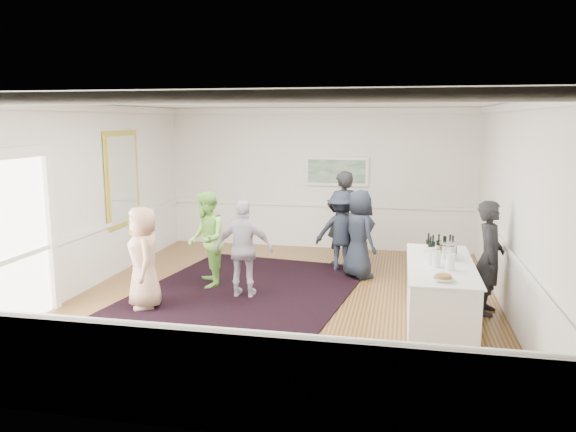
% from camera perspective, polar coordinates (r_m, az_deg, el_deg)
% --- Properties ---
extents(floor, '(8.00, 8.00, 0.00)m').
position_cam_1_polar(floor, '(9.34, -0.54, -8.54)').
color(floor, olive).
rests_on(floor, ground).
extents(ceiling, '(7.00, 8.00, 0.02)m').
position_cam_1_polar(ceiling, '(8.87, -0.58, 11.49)').
color(ceiling, white).
rests_on(ceiling, wall_back).
extents(wall_left, '(0.02, 8.00, 3.20)m').
position_cam_1_polar(wall_left, '(10.28, -20.01, 1.72)').
color(wall_left, white).
rests_on(wall_left, floor).
extents(wall_right, '(0.02, 8.00, 3.20)m').
position_cam_1_polar(wall_right, '(8.92, 22.00, 0.45)').
color(wall_right, white).
rests_on(wall_right, floor).
extents(wall_back, '(7.00, 0.02, 3.20)m').
position_cam_1_polar(wall_back, '(12.87, 3.19, 3.82)').
color(wall_back, white).
rests_on(wall_back, floor).
extents(wall_front, '(7.00, 0.02, 3.20)m').
position_cam_1_polar(wall_front, '(5.20, -9.89, -5.28)').
color(wall_front, white).
rests_on(wall_front, floor).
extents(wainscoting, '(7.00, 8.00, 1.00)m').
position_cam_1_polar(wainscoting, '(9.19, -0.55, -5.59)').
color(wainscoting, white).
rests_on(wainscoting, floor).
extents(mirror, '(0.05, 1.25, 1.85)m').
position_cam_1_polar(mirror, '(11.35, -16.45, 3.64)').
color(mirror, gold).
rests_on(mirror, wall_left).
extents(doorway, '(0.10, 1.78, 2.56)m').
position_cam_1_polar(doorway, '(8.73, -26.12, -1.25)').
color(doorway, white).
rests_on(doorway, wall_left).
extents(landscape_painting, '(1.44, 0.06, 0.66)m').
position_cam_1_polar(landscape_painting, '(12.75, 4.95, 4.55)').
color(landscape_painting, white).
rests_on(landscape_painting, wall_back).
extents(area_rug, '(4.06, 4.98, 0.02)m').
position_cam_1_polar(area_rug, '(9.80, -4.29, -7.60)').
color(area_rug, black).
rests_on(area_rug, floor).
extents(serving_table, '(0.91, 2.39, 0.97)m').
position_cam_1_polar(serving_table, '(8.23, 15.10, -7.89)').
color(serving_table, white).
rests_on(serving_table, floor).
extents(bartender, '(0.54, 0.71, 1.74)m').
position_cam_1_polar(bartender, '(9.05, 19.79, -4.01)').
color(bartender, black).
rests_on(bartender, floor).
extents(guest_tan, '(0.86, 0.94, 1.62)m').
position_cam_1_polar(guest_tan, '(9.06, -14.46, -4.12)').
color(guest_tan, tan).
rests_on(guest_tan, floor).
extents(guest_green, '(0.91, 1.01, 1.70)m').
position_cam_1_polar(guest_green, '(10.00, -8.29, -2.35)').
color(guest_green, '#7FC74F').
rests_on(guest_green, floor).
extents(guest_lilac, '(0.98, 0.44, 1.64)m').
position_cam_1_polar(guest_lilac, '(9.33, -4.46, -3.36)').
color(guest_lilac, '#B3AABE').
rests_on(guest_lilac, floor).
extents(guest_dark_a, '(1.03, 0.62, 1.57)m').
position_cam_1_polar(guest_dark_a, '(10.99, 5.45, -1.54)').
color(guest_dark_a, '#1D2330').
rests_on(guest_dark_a, floor).
extents(guest_dark_b, '(0.84, 0.78, 1.92)m').
position_cam_1_polar(guest_dark_b, '(11.43, 5.55, -0.22)').
color(guest_dark_b, black).
rests_on(guest_dark_b, floor).
extents(guest_navy, '(0.90, 0.96, 1.66)m').
position_cam_1_polar(guest_navy, '(10.54, 7.25, -1.83)').
color(guest_navy, '#1D2330').
rests_on(guest_navy, floor).
extents(wine_bottles, '(0.41, 0.31, 0.31)m').
position_cam_1_polar(wine_bottles, '(8.56, 15.20, -2.80)').
color(wine_bottles, black).
rests_on(wine_bottles, serving_table).
extents(juice_pitchers, '(0.36, 0.40, 0.24)m').
position_cam_1_polar(juice_pitchers, '(7.85, 15.07, -4.19)').
color(juice_pitchers, '#5CA63B').
rests_on(juice_pitchers, serving_table).
extents(ice_bucket, '(0.26, 0.26, 0.25)m').
position_cam_1_polar(ice_bucket, '(8.30, 15.95, -3.51)').
color(ice_bucket, silver).
rests_on(ice_bucket, serving_table).
extents(nut_bowl, '(0.26, 0.26, 0.07)m').
position_cam_1_polar(nut_bowl, '(7.22, 15.52, -6.09)').
color(nut_bowl, white).
rests_on(nut_bowl, serving_table).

